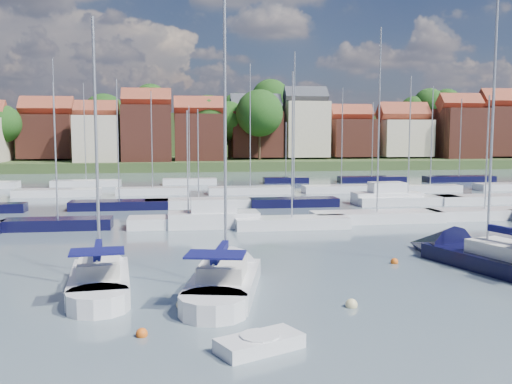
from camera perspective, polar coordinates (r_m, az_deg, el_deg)
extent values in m
plane|color=#45575E|center=(64.95, -0.82, -0.53)|extent=(260.00, 260.00, 0.00)
cube|color=silver|center=(27.89, -15.33, -8.97)|extent=(3.24, 6.55, 1.20)
cone|color=silver|center=(31.73, -15.15, -7.15)|extent=(2.92, 3.32, 2.64)
cylinder|color=silver|center=(24.84, -15.52, -10.82)|extent=(2.88, 2.88, 1.20)
cube|color=silver|center=(27.24, -15.41, -7.27)|extent=(2.09, 2.80, 0.70)
cylinder|color=#B2B2B7|center=(27.42, -15.68, 4.44)|extent=(0.14, 0.14, 11.72)
cylinder|color=#B2B2B7|center=(26.20, -15.52, -5.89)|extent=(0.44, 3.51, 0.10)
cube|color=#0E0E46|center=(26.17, -15.52, -5.57)|extent=(0.62, 3.35, 0.35)
cube|color=#0E0E46|center=(25.02, -15.61, -5.75)|extent=(2.38, 1.79, 0.08)
cube|color=silver|center=(26.61, -3.16, -9.49)|extent=(4.26, 7.23, 1.20)
cone|color=silver|center=(30.67, -2.08, -7.39)|extent=(3.49, 3.84, 2.82)
cylinder|color=silver|center=(23.39, -4.31, -11.68)|extent=(3.38, 3.38, 1.20)
cube|color=silver|center=(25.92, -3.32, -7.74)|extent=(2.56, 3.19, 0.70)
cylinder|color=#B2B2B7|center=(26.11, -3.11, 5.49)|extent=(0.14, 0.14, 12.54)
cylinder|color=#B2B2B7|center=(24.82, -3.63, -6.34)|extent=(0.94, 3.69, 0.10)
cube|color=#0E0E46|center=(24.79, -3.63, -6.00)|extent=(1.09, 3.55, 0.35)
cube|color=#0E0E46|center=(23.57, -4.06, -6.26)|extent=(2.72, 2.19, 0.08)
cube|color=black|center=(33.62, 22.74, -6.67)|extent=(5.44, 8.50, 1.20)
cone|color=black|center=(37.01, 17.06, -5.34)|extent=(4.26, 4.62, 3.28)
cube|color=silver|center=(33.08, 23.52, -5.23)|extent=(3.16, 3.81, 0.70)
cylinder|color=#B2B2B7|center=(33.24, 22.60, 7.20)|extent=(0.14, 0.14, 14.93)
cube|color=silver|center=(19.92, 0.36, -15.00)|extent=(3.22, 2.45, 0.57)
cylinder|color=silver|center=(19.86, 0.36, -14.56)|extent=(1.36, 1.36, 0.37)
sphere|color=#D85914|center=(21.62, -11.35, -13.98)|extent=(0.43, 0.43, 0.43)
sphere|color=beige|center=(24.72, -7.45, -11.34)|extent=(0.46, 0.46, 0.46)
sphere|color=beige|center=(24.86, 9.52, -11.28)|extent=(0.52, 0.52, 0.52)
sphere|color=#D85914|center=(33.22, 13.67, -6.96)|extent=(0.43, 0.43, 0.43)
cube|color=black|center=(45.91, -19.19, -3.12)|extent=(8.01, 2.24, 1.00)
cylinder|color=#B2B2B7|center=(45.40, -19.43, 3.85)|extent=(0.12, 0.12, 10.16)
cube|color=silver|center=(44.75, -6.78, -3.06)|extent=(9.22, 2.58, 1.00)
cylinder|color=#B2B2B7|center=(44.27, -6.86, 2.82)|extent=(0.12, 0.12, 8.18)
cube|color=silver|center=(44.09, 3.61, -3.17)|extent=(8.78, 2.46, 1.00)
cylinder|color=#B2B2B7|center=(43.55, 3.66, 4.69)|extent=(0.12, 0.12, 11.06)
cube|color=silver|center=(48.14, 11.99, -2.51)|extent=(10.79, 3.02, 1.00)
cylinder|color=#B2B2B7|center=(47.65, 12.20, 6.97)|extent=(0.12, 0.12, 14.87)
cube|color=silver|center=(52.62, 21.87, -2.10)|extent=(10.13, 2.84, 1.00)
cylinder|color=#B2B2B7|center=(52.18, 22.10, 3.67)|extent=(0.12, 0.12, 9.59)
cube|color=silver|center=(44.62, -4.26, -2.87)|extent=(7.00, 2.60, 1.40)
cube|color=silver|center=(44.46, -4.27, -1.47)|extent=(3.50, 2.20, 1.30)
cube|color=black|center=(56.30, -13.50, -1.33)|extent=(9.30, 2.60, 1.00)
cylinder|color=#B2B2B7|center=(55.87, -13.66, 5.03)|extent=(0.12, 0.12, 11.48)
cube|color=silver|center=(56.48, -5.76, -1.18)|extent=(10.40, 2.91, 1.00)
cylinder|color=#B2B2B7|center=(56.09, -5.81, 3.78)|extent=(0.12, 0.12, 8.77)
cube|color=black|center=(56.95, 3.79, -1.10)|extent=(8.80, 2.46, 1.00)
cylinder|color=#B2B2B7|center=(56.53, 3.84, 6.63)|extent=(0.12, 0.12, 14.33)
cube|color=silver|center=(60.45, 14.93, -0.88)|extent=(10.73, 3.00, 1.00)
cylinder|color=#B2B2B7|center=(60.05, 15.10, 5.36)|extent=(0.12, 0.12, 12.14)
cube|color=silver|center=(64.06, 21.95, -0.74)|extent=(10.48, 2.93, 1.00)
cylinder|color=#B2B2B7|center=(63.70, 22.14, 4.31)|extent=(0.12, 0.12, 10.28)
cube|color=silver|center=(60.47, 12.94, -0.68)|extent=(7.00, 2.60, 1.40)
cube|color=silver|center=(60.36, 12.96, 0.35)|extent=(3.50, 2.20, 1.30)
cube|color=silver|center=(69.84, -19.25, -0.12)|extent=(9.71, 2.72, 1.00)
cylinder|color=#B2B2B7|center=(69.50, -19.48, 6.41)|extent=(0.12, 0.12, 14.88)
cube|color=silver|center=(68.90, -10.29, 0.04)|extent=(8.49, 2.38, 1.00)
cylinder|color=#B2B2B7|center=(68.55, -10.38, 5.17)|extent=(0.12, 0.12, 11.31)
cube|color=silver|center=(68.73, -0.58, 0.12)|extent=(10.16, 2.85, 1.00)
cylinder|color=#B2B2B7|center=(68.38, -0.58, 6.64)|extent=(0.12, 0.12, 14.59)
cube|color=silver|center=(71.26, 8.52, 0.26)|extent=(9.53, 2.67, 1.00)
cylinder|color=#B2B2B7|center=(70.92, 8.60, 5.46)|extent=(0.12, 0.12, 11.91)
cube|color=silver|center=(73.91, 17.01, 0.27)|extent=(7.62, 2.13, 1.00)
cylinder|color=#B2B2B7|center=(73.58, 17.17, 5.36)|extent=(0.12, 0.12, 12.13)
cube|color=silver|center=(81.72, -16.61, 0.80)|extent=(9.24, 2.59, 1.00)
cylinder|color=#B2B2B7|center=(81.42, -16.76, 5.77)|extent=(0.12, 0.12, 13.17)
cube|color=silver|center=(81.62, -6.64, 1.01)|extent=(7.57, 2.12, 1.00)
cylinder|color=#B2B2B7|center=(81.33, -6.69, 4.95)|extent=(0.12, 0.12, 10.24)
cube|color=black|center=(83.35, 3.00, 1.14)|extent=(6.58, 1.84, 1.00)
cylinder|color=#B2B2B7|center=(83.10, 3.01, 4.24)|extent=(0.12, 0.12, 8.01)
cube|color=black|center=(86.78, 11.49, 1.22)|extent=(9.92, 2.78, 1.00)
cylinder|color=#B2B2B7|center=(86.51, 11.57, 5.15)|extent=(0.12, 0.12, 10.92)
cube|color=black|center=(91.23, 19.63, 1.22)|extent=(10.55, 2.95, 1.00)
cylinder|color=#B2B2B7|center=(90.97, 19.77, 5.15)|extent=(0.12, 0.12, 11.51)
cube|color=#344B25|center=(141.41, -4.88, 3.08)|extent=(200.00, 70.00, 3.00)
cube|color=#344B25|center=(166.21, -5.41, 5.12)|extent=(200.00, 60.00, 14.00)
cube|color=brown|center=(124.38, -20.09, 5.24)|extent=(10.37, 9.97, 8.73)
cube|color=brown|center=(124.47, -20.18, 7.83)|extent=(10.57, 5.13, 5.13)
cube|color=beige|center=(113.91, -15.59, 5.10)|extent=(8.09, 8.80, 8.96)
cube|color=brown|center=(113.98, -15.66, 7.85)|extent=(8.25, 4.00, 4.00)
cube|color=brown|center=(114.03, -10.83, 5.72)|extent=(9.36, 10.17, 10.97)
cube|color=brown|center=(114.21, -10.90, 9.05)|extent=(9.54, 4.63, 4.63)
cube|color=brown|center=(115.76, -5.66, 5.42)|extent=(9.90, 8.56, 9.42)
cube|color=brown|center=(115.86, -5.69, 8.35)|extent=(10.10, 4.90, 4.90)
cube|color=brown|center=(121.89, -0.04, 5.77)|extent=(10.59, 8.93, 9.49)
cube|color=#383A42|center=(122.02, -0.04, 8.61)|extent=(10.80, 5.24, 5.24)
cube|color=beige|center=(123.03, 4.95, 6.25)|extent=(9.01, 8.61, 11.65)
cube|color=#383A42|center=(123.26, 4.98, 9.47)|extent=(9.19, 4.46, 4.46)
cube|color=brown|center=(126.98, 9.44, 5.36)|extent=(9.10, 9.34, 8.00)
cube|color=brown|center=(127.03, 9.48, 7.67)|extent=(9.28, 4.50, 4.50)
cube|color=beige|center=(130.66, 14.44, 5.24)|extent=(10.86, 9.59, 7.88)
cube|color=brown|center=(130.72, 14.50, 7.55)|extent=(11.07, 5.37, 5.37)
cube|color=brown|center=(133.26, 19.61, 5.50)|extent=(9.18, 9.96, 10.97)
cube|color=brown|center=(133.42, 19.71, 8.34)|extent=(9.36, 4.54, 4.54)
cube|color=brown|center=(140.05, 23.52, 5.56)|extent=(11.39, 9.67, 10.76)
cube|color=brown|center=(140.23, 23.64, 8.33)|extent=(11.62, 5.64, 5.64)
cylinder|color=#382619|center=(153.96, 16.86, 6.14)|extent=(0.50, 0.50, 4.47)
sphere|color=#225119|center=(154.12, 16.93, 8.39)|extent=(8.18, 8.18, 8.18)
cylinder|color=#382619|center=(120.55, -2.65, 4.28)|extent=(0.50, 0.50, 4.46)
sphere|color=#225119|center=(120.52, -2.66, 7.16)|extent=(8.15, 8.15, 8.15)
cylinder|color=#382619|center=(139.67, 1.46, 6.46)|extent=(0.50, 0.50, 5.15)
sphere|color=#225119|center=(139.91, 1.47, 9.32)|extent=(9.41, 9.41, 9.41)
cylinder|color=#382619|center=(140.40, -10.45, 6.40)|extent=(0.50, 0.50, 4.56)
sphere|color=#225119|center=(140.60, -10.50, 8.93)|extent=(8.34, 8.34, 8.34)
cylinder|color=#382619|center=(130.13, -14.88, 4.36)|extent=(0.50, 0.50, 5.15)
sphere|color=#225119|center=(130.15, -14.96, 7.44)|extent=(9.42, 9.42, 9.42)
cylinder|color=#382619|center=(134.76, -21.36, 5.30)|extent=(0.50, 0.50, 3.42)
sphere|color=#225119|center=(134.82, -21.44, 7.27)|extent=(6.26, 6.26, 6.26)
cylinder|color=#382619|center=(130.64, 1.48, 4.26)|extent=(0.50, 0.50, 3.77)
sphere|color=#225119|center=(130.59, 1.49, 6.50)|extent=(6.89, 6.89, 6.89)
cylinder|color=#382619|center=(116.28, 0.34, 4.41)|extent=(0.50, 0.50, 5.21)
sphere|color=#225119|center=(116.31, 0.35, 7.90)|extent=(9.53, 9.53, 9.53)
cylinder|color=#382619|center=(144.00, 21.00, 3.87)|extent=(0.50, 0.50, 2.97)
sphere|color=#225119|center=(143.94, 21.06, 5.47)|extent=(5.44, 5.44, 5.44)
cylinder|color=#382619|center=(118.01, -4.78, 4.32)|extent=(0.50, 0.50, 4.84)
sphere|color=#225119|center=(118.01, -4.80, 7.51)|extent=(8.85, 8.85, 8.85)
cylinder|color=#382619|center=(152.46, 15.42, 6.05)|extent=(0.50, 0.50, 3.72)
sphere|color=#225119|center=(152.57, 15.47, 7.95)|extent=(6.80, 6.80, 6.80)
cylinder|color=#382619|center=(133.64, 19.62, 4.02)|extent=(0.50, 0.50, 4.05)
sphere|color=#225119|center=(133.60, 19.71, 6.37)|extent=(7.40, 7.40, 7.40)
cylinder|color=#382619|center=(121.30, -23.91, 3.68)|extent=(0.50, 0.50, 4.00)
sphere|color=#225119|center=(121.26, -24.02, 6.25)|extent=(7.32, 7.32, 7.32)
cylinder|color=#382619|center=(138.12, -1.96, 6.19)|extent=(0.50, 0.50, 3.93)
sphere|color=#225119|center=(138.24, -1.97, 8.40)|extent=(7.19, 7.19, 7.19)
cylinder|color=#382619|center=(130.20, 9.19, 4.19)|extent=(0.50, 0.50, 3.82)
sphere|color=#225119|center=(130.15, 9.23, 6.48)|extent=(6.99, 6.99, 6.99)
cylinder|color=#382619|center=(117.53, -12.73, 3.86)|extent=(0.50, 0.50, 3.48)
sphere|color=#225119|center=(117.46, -12.78, 6.16)|extent=(6.37, 6.37, 6.37)
cylinder|color=#382619|center=(142.95, 19.22, 3.92)|extent=(0.50, 0.50, 2.99)
sphere|color=#225119|center=(142.88, 19.28, 5.54)|extent=(5.46, 5.46, 5.46)
cylinder|color=#382619|center=(123.68, -2.72, 4.04)|extent=(0.50, 0.50, 3.25)
sphere|color=#225119|center=(123.61, -2.73, 6.08)|extent=(5.94, 5.94, 5.94)
cylinder|color=#382619|center=(124.91, -5.84, 3.98)|extent=(0.50, 0.50, 2.98)
sphere|color=#225119|center=(124.84, -5.86, 5.83)|extent=(5.46, 5.46, 5.46)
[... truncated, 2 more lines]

